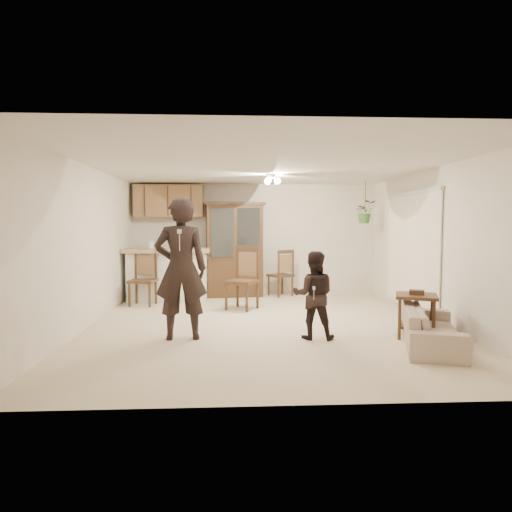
{
  "coord_description": "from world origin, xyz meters",
  "views": [
    {
      "loc": [
        -0.52,
        -7.13,
        1.59
      ],
      "look_at": [
        -0.12,
        0.4,
        1.07
      ],
      "focal_mm": 32.0,
      "sensor_mm": 36.0,
      "label": 1
    }
  ],
  "objects": [
    {
      "name": "floor",
      "position": [
        0.0,
        0.0,
        0.0
      ],
      "size": [
        6.5,
        6.5,
        0.0
      ],
      "primitive_type": "plane",
      "color": "beige",
      "rests_on": "ground"
    },
    {
      "name": "ceiling",
      "position": [
        0.0,
        0.0,
        2.5
      ],
      "size": [
        5.5,
        6.5,
        0.02
      ],
      "primitive_type": "cube",
      "color": "silver",
      "rests_on": "wall_back"
    },
    {
      "name": "wall_back",
      "position": [
        0.0,
        3.25,
        1.25
      ],
      "size": [
        5.5,
        0.02,
        2.5
      ],
      "primitive_type": "cube",
      "color": "white",
      "rests_on": "ground"
    },
    {
      "name": "wall_front",
      "position": [
        0.0,
        -3.25,
        1.25
      ],
      "size": [
        5.5,
        0.02,
        2.5
      ],
      "primitive_type": "cube",
      "color": "white",
      "rests_on": "ground"
    },
    {
      "name": "wall_left",
      "position": [
        -2.75,
        0.0,
        1.25
      ],
      "size": [
        0.02,
        6.5,
        2.5
      ],
      "primitive_type": "cube",
      "color": "white",
      "rests_on": "ground"
    },
    {
      "name": "wall_right",
      "position": [
        2.75,
        0.0,
        1.25
      ],
      "size": [
        0.02,
        6.5,
        2.5
      ],
      "primitive_type": "cube",
      "color": "white",
      "rests_on": "ground"
    },
    {
      "name": "breakfast_bar",
      "position": [
        -1.85,
        2.35,
        0.5
      ],
      "size": [
        1.6,
        0.55,
        1.0
      ],
      "primitive_type": "cube",
      "color": "silver",
      "rests_on": "floor"
    },
    {
      "name": "bar_top",
      "position": [
        -1.85,
        2.35,
        1.05
      ],
      "size": [
        1.75,
        0.7,
        0.08
      ],
      "primitive_type": "cube",
      "color": "tan",
      "rests_on": "breakfast_bar"
    },
    {
      "name": "upper_cabinets",
      "position": [
        -1.9,
        3.07,
        2.1
      ],
      "size": [
        1.5,
        0.34,
        0.7
      ],
      "primitive_type": "cube",
      "color": "olive",
      "rests_on": "wall_back"
    },
    {
      "name": "vertical_blinds",
      "position": [
        2.71,
        0.9,
        1.1
      ],
      "size": [
        0.06,
        2.3,
        2.1
      ],
      "primitive_type": null,
      "color": "white",
      "rests_on": "wall_right"
    },
    {
      "name": "ceiling_fixture",
      "position": [
        0.2,
        1.2,
        2.4
      ],
      "size": [
        0.36,
        0.36,
        0.2
      ],
      "primitive_type": null,
      "color": "#F8E0BA",
      "rests_on": "ceiling"
    },
    {
      "name": "hanging_plant",
      "position": [
        2.3,
        2.4,
        1.85
      ],
      "size": [
        0.43,
        0.37,
        0.48
      ],
      "primitive_type": "imported",
      "color": "#325E25",
      "rests_on": "ceiling"
    },
    {
      "name": "plant_cord",
      "position": [
        2.3,
        2.4,
        2.17
      ],
      "size": [
        0.01,
        0.01,
        0.65
      ],
      "primitive_type": "cylinder",
      "color": "black",
      "rests_on": "ceiling"
    },
    {
      "name": "sofa",
      "position": [
        2.09,
        -1.39,
        0.37
      ],
      "size": [
        1.26,
        2.01,
        0.73
      ],
      "primitive_type": "imported",
      "rotation": [
        0.0,
        0.0,
        1.26
      ],
      "color": "beige",
      "rests_on": "floor"
    },
    {
      "name": "adult",
      "position": [
        -1.22,
        -0.84,
        0.9
      ],
      "size": [
        0.69,
        0.48,
        1.8
      ],
      "primitive_type": "imported",
      "rotation": [
        0.0,
        0.0,
        3.22
      ],
      "color": "black",
      "rests_on": "floor"
    },
    {
      "name": "child",
      "position": [
        0.61,
        -0.92,
        0.68
      ],
      "size": [
        0.73,
        0.61,
        1.35
      ],
      "primitive_type": "imported",
      "rotation": [
        0.0,
        0.0,
        2.97
      ],
      "color": "black",
      "rests_on": "floor"
    },
    {
      "name": "china_hutch",
      "position": [
        -0.46,
        2.89,
        1.02
      ],
      "size": [
        1.36,
        0.65,
        2.07
      ],
      "rotation": [
        0.0,
        0.0,
        0.11
      ],
      "color": "#311A12",
      "rests_on": "floor"
    },
    {
      "name": "side_table",
      "position": [
        2.07,
        -0.92,
        0.31
      ],
      "size": [
        0.71,
        0.71,
        0.67
      ],
      "rotation": [
        0.0,
        0.0,
        -0.36
      ],
      "color": "#311A12",
      "rests_on": "floor"
    },
    {
      "name": "chair_bar",
      "position": [
        -2.27,
        1.84,
        0.31
      ],
      "size": [
        0.54,
        0.54,
        1.09
      ],
      "rotation": [
        0.0,
        0.0,
        -0.14
      ],
      "color": "#311A12",
      "rests_on": "floor"
    },
    {
      "name": "chair_hutch_left",
      "position": [
        -0.33,
        1.31,
        0.33
      ],
      "size": [
        0.71,
        0.71,
        1.18
      ],
      "rotation": [
        0.0,
        0.0,
        -0.52
      ],
      "color": "#311A12",
      "rests_on": "floor"
    },
    {
      "name": "chair_hutch_right",
      "position": [
        0.56,
        2.89,
        0.29
      ],
      "size": [
        0.62,
        0.62,
        1.03
      ],
      "rotation": [
        0.0,
        0.0,
        3.67
      ],
      "color": "#311A12",
      "rests_on": "floor"
    },
    {
      "name": "controller_adult",
      "position": [
        -1.18,
        -1.3,
        1.5
      ],
      "size": [
        0.07,
        0.17,
        0.05
      ],
      "primitive_type": "cube",
      "rotation": [
        0.0,
        0.0,
        3.22
      ],
      "color": "white",
      "rests_on": "adult"
    },
    {
      "name": "controller_child",
      "position": [
        0.56,
        -1.2,
        0.75
      ],
      "size": [
        0.05,
        0.11,
        0.03
      ],
      "primitive_type": "cube",
      "rotation": [
        0.0,
        0.0,
        2.97
      ],
      "color": "white",
      "rests_on": "child"
    }
  ]
}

